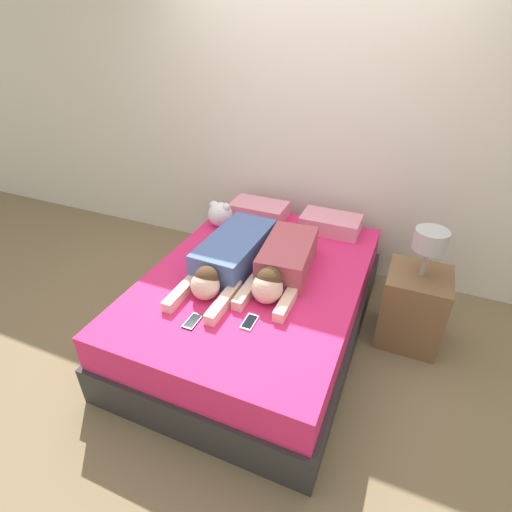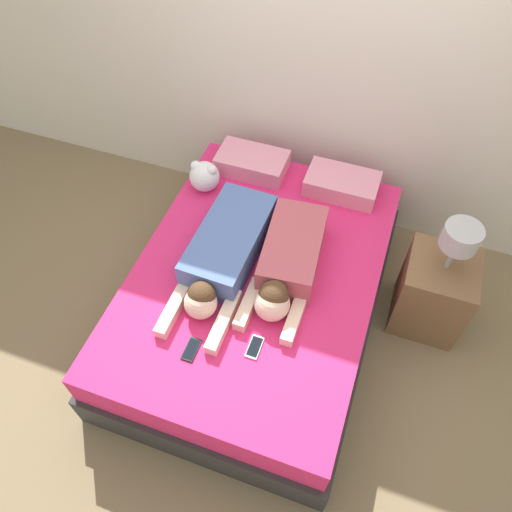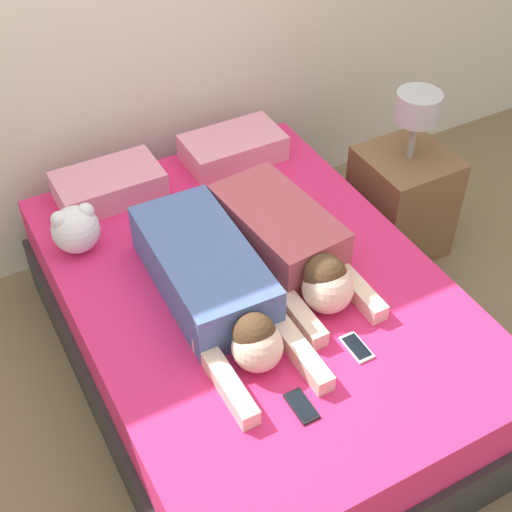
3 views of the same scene
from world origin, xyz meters
The scene contains 11 objects.
ground_plane centered at (0.00, 0.00, 0.00)m, with size 12.00×12.00×0.00m, color #7F6B4C.
wall_back centered at (0.00, 1.18, 1.30)m, with size 12.00×0.06×2.60m.
bed centered at (0.00, 0.00, 0.27)m, with size 1.50×2.07×0.54m.
pillow_head_left centered at (-0.32, 0.83, 0.61)m, with size 0.48×0.28×0.13m.
pillow_head_right centered at (0.32, 0.83, 0.61)m, with size 0.48×0.28×0.13m.
person_left centered at (-0.20, -0.02, 0.65)m, with size 0.37×1.06×0.22m.
person_right centered at (0.18, 0.04, 0.65)m, with size 0.38×0.88×0.23m.
cell_phone_left centered at (-0.15, -0.61, 0.55)m, with size 0.07×0.14×0.01m.
cell_phone_right centered at (0.16, -0.49, 0.55)m, with size 0.07×0.14×0.01m.
plush_toy centered at (-0.57, 0.56, 0.65)m, with size 0.21×0.21×0.22m.
nightstand centered at (1.08, 0.39, 0.32)m, with size 0.43×0.43×0.93m.
Camera 1 is at (0.90, -2.13, 2.17)m, focal length 28.00 mm.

